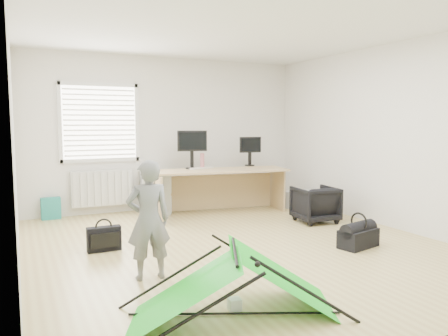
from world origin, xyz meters
name	(u,v)px	position (x,y,z in m)	size (l,w,h in m)	color
ground	(238,245)	(0.00, 0.00, 0.00)	(5.50, 5.50, 0.00)	tan
back_wall	(168,134)	(0.00, 2.75, 1.35)	(5.00, 0.02, 2.70)	silver
window	(100,123)	(-1.20, 2.71, 1.55)	(1.20, 0.06, 1.20)	silver
radiator	(102,188)	(-1.20, 2.67, 0.45)	(1.00, 0.12, 0.60)	silver
desk	(221,192)	(0.63, 1.83, 0.38)	(2.24, 0.71, 0.76)	tan
filing_cabinet	(155,193)	(-0.37, 2.40, 0.35)	(0.45, 0.60, 0.70)	#9FA2A4
monitor_left	(192,155)	(0.22, 2.13, 1.00)	(0.50, 0.11, 0.48)	black
monitor_right	(250,155)	(1.35, 2.14, 0.96)	(0.41, 0.09, 0.39)	black
keyboard	(201,168)	(0.37, 2.08, 0.77)	(0.45, 0.15, 0.02)	beige
thermos	(202,161)	(0.42, 2.15, 0.89)	(0.07, 0.07, 0.26)	#AA5F62
office_chair	(315,204)	(1.70, 0.65, 0.28)	(0.60, 0.62, 0.56)	black
person	(148,220)	(-1.34, -0.67, 0.60)	(0.44, 0.29, 1.19)	slate
kite	(235,283)	(-0.95, -1.78, 0.27)	(1.72, 0.76, 0.53)	#11BA1A
storage_crate	(301,199)	(2.18, 1.68, 0.15)	(0.54, 0.38, 0.30)	#B3BABC
tote_bag	(51,208)	(-2.02, 2.64, 0.18)	(0.30, 0.13, 0.35)	teal
laptop_bag	(104,239)	(-1.57, 0.48, 0.15)	(0.40, 0.12, 0.30)	black
white_box	(235,304)	(-0.90, -1.69, 0.05)	(0.10, 0.10, 0.10)	silver
duffel_bag	(358,238)	(1.32, -0.72, 0.11)	(0.53, 0.27, 0.23)	black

